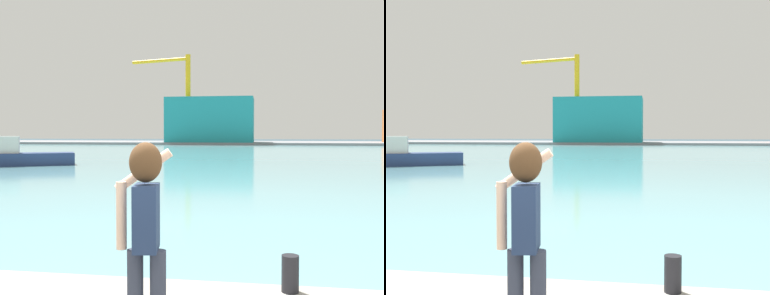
# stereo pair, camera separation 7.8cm
# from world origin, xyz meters

# --- Properties ---
(ground_plane) EXTENTS (220.00, 220.00, 0.00)m
(ground_plane) POSITION_xyz_m (0.00, 50.00, 0.00)
(ground_plane) COLOR #334751
(harbor_water) EXTENTS (140.00, 100.00, 0.02)m
(harbor_water) POSITION_xyz_m (0.00, 52.00, 0.01)
(harbor_water) COLOR #6BA8B2
(harbor_water) RESTS_ON ground_plane
(far_shore_dock) EXTENTS (140.00, 20.00, 0.45)m
(far_shore_dock) POSITION_xyz_m (0.00, 92.00, 0.23)
(far_shore_dock) COLOR gray
(far_shore_dock) RESTS_ON ground_plane
(person_photographer) EXTENTS (0.53, 0.55, 1.74)m
(person_photographer) POSITION_xyz_m (-0.36, 0.27, 1.64)
(person_photographer) COLOR #2D3342
(person_photographer) RESTS_ON quay_promenade
(harbor_bollard) EXTENTS (0.20, 0.20, 0.42)m
(harbor_bollard) POSITION_xyz_m (0.94, 1.78, 0.79)
(harbor_bollard) COLOR black
(harbor_bollard) RESTS_ON quay_promenade
(boat_moored) EXTENTS (8.47, 5.86, 2.11)m
(boat_moored) POSITION_xyz_m (-17.42, 26.21, 0.75)
(boat_moored) COLOR navy
(boat_moored) RESTS_ON harbor_water
(warehouse_left) EXTENTS (17.25, 9.84, 8.92)m
(warehouse_left) POSITION_xyz_m (-10.21, 87.40, 4.91)
(warehouse_left) COLOR teal
(warehouse_left) RESTS_ON far_shore_dock
(port_crane) EXTENTS (12.82, 4.17, 17.33)m
(port_crane) POSITION_xyz_m (-16.01, 85.10, 11.20)
(port_crane) COLOR yellow
(port_crane) RESTS_ON far_shore_dock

